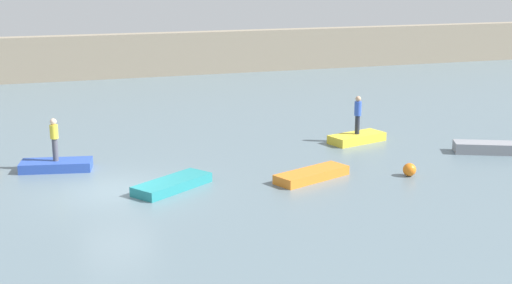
% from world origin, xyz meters
% --- Properties ---
extents(ground_plane, '(120.00, 120.00, 0.00)m').
position_xyz_m(ground_plane, '(0.00, 0.00, 0.00)').
color(ground_plane, slate).
extents(embankment_wall, '(80.00, 1.20, 3.15)m').
position_xyz_m(embankment_wall, '(0.00, 26.85, 1.57)').
color(embankment_wall, gray).
rests_on(embankment_wall, ground_plane).
extents(rowboat_blue, '(2.94, 1.70, 0.38)m').
position_xyz_m(rowboat_blue, '(-1.93, 3.48, 0.19)').
color(rowboat_blue, '#2B4CAD').
rests_on(rowboat_blue, ground_plane).
extents(rowboat_teal, '(3.25, 2.69, 0.36)m').
position_xyz_m(rowboat_teal, '(1.96, -0.43, 0.18)').
color(rowboat_teal, teal).
rests_on(rowboat_teal, ground_plane).
extents(rowboat_orange, '(3.28, 2.08, 0.35)m').
position_xyz_m(rowboat_orange, '(7.28, -0.92, 0.18)').
color(rowboat_orange, orange).
rests_on(rowboat_orange, ground_plane).
extents(rowboat_yellow, '(2.88, 1.80, 0.39)m').
position_xyz_m(rowboat_yellow, '(11.53, 3.81, 0.20)').
color(rowboat_yellow, gold).
rests_on(rowboat_yellow, ground_plane).
extents(rowboat_grey, '(3.22, 2.15, 0.47)m').
position_xyz_m(rowboat_grey, '(16.19, 0.20, 0.23)').
color(rowboat_grey, gray).
rests_on(rowboat_grey, ground_plane).
extents(person_blue_shirt, '(0.32, 0.32, 1.77)m').
position_xyz_m(person_blue_shirt, '(11.53, 3.81, 1.39)').
color(person_blue_shirt, '#232838').
rests_on(person_blue_shirt, rowboat_yellow).
extents(person_yellow_shirt, '(0.32, 0.32, 1.73)m').
position_xyz_m(person_yellow_shirt, '(-1.93, 3.48, 1.36)').
color(person_yellow_shirt, '#4C4C56').
rests_on(person_yellow_shirt, rowboat_blue).
extents(mooring_buoy, '(0.52, 0.52, 0.52)m').
position_xyz_m(mooring_buoy, '(11.03, -1.74, 0.26)').
color(mooring_buoy, orange).
rests_on(mooring_buoy, ground_plane).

